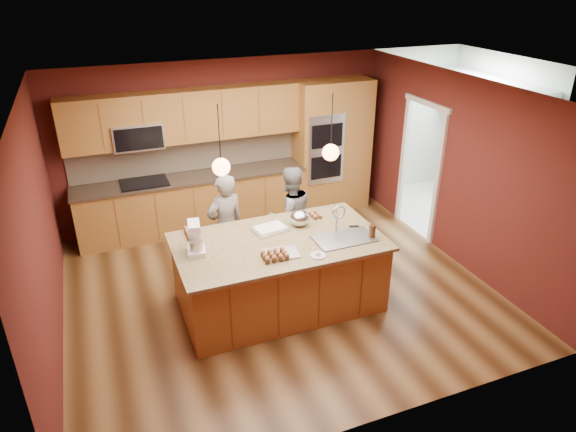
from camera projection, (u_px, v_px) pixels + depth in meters
name	position (u px, v px, depth m)	size (l,w,h in m)	color
floor	(278.00, 288.00, 7.06)	(5.50, 5.50, 0.00)	#442912
ceiling	(275.00, 91.00, 5.88)	(5.50, 5.50, 0.00)	silver
wall_back	(224.00, 142.00, 8.56)	(5.50, 5.50, 0.00)	#4F1A16
wall_front	(378.00, 309.00, 4.38)	(5.50, 5.50, 0.00)	#4F1A16
wall_left	(39.00, 236.00, 5.57)	(5.00, 5.00, 0.00)	#4F1A16
wall_right	(455.00, 170.00, 7.38)	(5.00, 5.00, 0.00)	#4F1A16
cabinet_run	(189.00, 173.00, 8.29)	(3.74, 0.64, 2.30)	olive
oven_column	(332.00, 146.00, 9.01)	(1.30, 0.62, 2.30)	olive
doorway_trim	(420.00, 171.00, 8.18)	(0.08, 1.11, 2.20)	white
laundry_room	(493.00, 101.00, 8.65)	(2.60, 2.70, 2.70)	silver
pendant_left	(221.00, 167.00, 5.64)	(0.20, 0.20, 0.80)	black
pendant_right	(331.00, 152.00, 6.08)	(0.20, 0.20, 0.80)	black
island	(280.00, 272.00, 6.53)	(2.57, 1.44, 1.32)	olive
person_left	(226.00, 226.00, 7.08)	(0.55, 0.36, 1.52)	black
person_right	(290.00, 216.00, 7.40)	(0.73, 0.57, 1.49)	gray
stand_mixer	(195.00, 240.00, 5.98)	(0.25, 0.31, 0.39)	white
sheet_cake	(270.00, 229.00, 6.56)	(0.49, 0.39, 0.05)	white
cooling_rack	(281.00, 253.00, 6.02)	(0.41, 0.29, 0.02)	silver
mixing_bowl	(300.00, 218.00, 6.65)	(0.26, 0.26, 0.22)	silver
plate	(318.00, 255.00, 5.98)	(0.19, 0.19, 0.01)	silver
tumbler	(372.00, 231.00, 6.37)	(0.08, 0.08, 0.17)	#391E10
phone	(354.00, 227.00, 6.65)	(0.12, 0.06, 0.01)	black
cupcakes_left	(191.00, 233.00, 6.43)	(0.16, 0.33, 0.07)	#B67244
cupcakes_rack	(275.00, 254.00, 5.91)	(0.32, 0.24, 0.07)	#B67244
cupcakes_right	(315.00, 214.00, 6.91)	(0.15, 0.23, 0.07)	#B67244
washer	(488.00, 192.00, 8.89)	(0.59, 0.61, 0.95)	white
dryer	(460.00, 175.00, 9.55)	(0.61, 0.63, 0.99)	white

